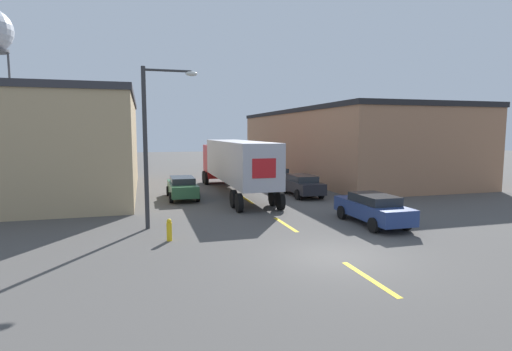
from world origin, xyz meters
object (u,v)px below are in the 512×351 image
Objects in this scene: parked_car_right_far at (275,176)px; street_lamp at (152,135)px; semi_truck at (234,161)px; parked_car_right_near at (373,208)px; fire_hydrant at (169,230)px; parked_car_right_mid at (301,185)px; parked_car_left_far at (182,187)px.

parked_car_right_far is 16.83m from street_lamp.
semi_truck is 3.21× the size of parked_car_right_near.
semi_truck is 2.06× the size of street_lamp.
fire_hydrant is at bearing -178.10° from parked_car_right_near.
parked_car_right_far and parked_car_right_mid have the same top height.
semi_truck is at bearing 110.82° from parked_car_right_near.
parked_car_left_far is 9.08m from street_lamp.
fire_hydrant is (-5.42, -11.72, -1.91)m from semi_truck.
street_lamp is 7.97× the size of fire_hydrant.
street_lamp reaches higher than parked_car_right_near.
parked_car_right_far is 1.00× the size of parked_car_right_mid.
street_lamp reaches higher than parked_car_right_mid.
parked_car_right_mid is (4.33, -2.27, -1.57)m from semi_truck.
parked_car_right_mid is 0.64× the size of street_lamp.
parked_car_left_far is 8.29m from parked_car_right_mid.
parked_car_left_far is 5.12× the size of fire_hydrant.
semi_truck reaches higher than parked_car_left_far.
street_lamp reaches higher than fire_hydrant.
parked_car_right_near is at bearing -90.00° from parked_car_right_far.
fire_hydrant is at bearing -135.92° from parked_car_right_mid.
parked_car_left_far is at bearing -150.02° from parked_car_right_far.
street_lamp reaches higher than semi_truck.
parked_car_left_far reaches higher than fire_hydrant.
parked_car_right_near and parked_car_right_mid have the same top height.
parked_car_right_near is at bearing -11.59° from street_lamp.
parked_car_right_near is 14.95m from parked_car_right_far.
parked_car_right_near and parked_car_right_far have the same top height.
parked_car_right_far is at bearing 90.00° from parked_car_right_mid.
street_lamp is at bearing -122.36° from semi_truck.
street_lamp is (-2.07, -8.10, 3.55)m from parked_car_left_far.
parked_car_right_far is at bearing 90.00° from parked_car_right_near.
parked_car_right_mid is 5.12× the size of fire_hydrant.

